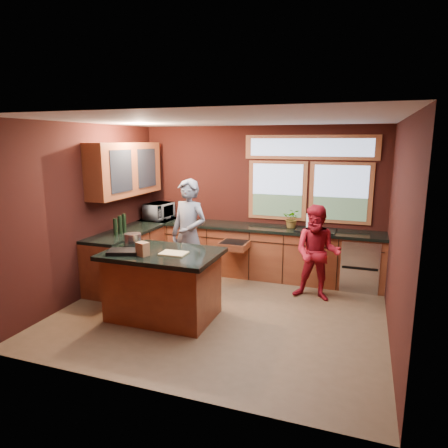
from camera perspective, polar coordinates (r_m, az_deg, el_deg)
The scene contains 14 objects.
floor at distance 5.94m, azimuth -0.28°, elevation -12.35°, with size 4.50×4.50×0.00m, color brown.
room_shell at distance 5.98m, azimuth -4.66°, elevation 5.70°, with size 4.52×4.02×2.71m.
back_counter at distance 7.26m, azimuth 5.75°, elevation -3.97°, with size 4.50×0.64×0.93m.
left_counter at distance 7.32m, azimuth -12.52°, elevation -4.05°, with size 0.64×2.30×0.93m.
island at distance 5.67m, azimuth -8.69°, elevation -8.49°, with size 1.55×1.05×0.95m.
person_grey at distance 6.55m, azimuth -5.03°, elevation -1.61°, with size 0.67×0.44×1.83m, color slate.
person_red at distance 6.29m, azimuth 13.16°, elevation -4.07°, with size 0.72×0.56×1.49m, color maroon.
microwave at distance 7.88m, azimuth -9.28°, elevation 1.83°, with size 0.57×0.38×0.31m, color #999999.
potted_plant at distance 7.07m, azimuth 9.72°, elevation 0.78°, with size 0.30×0.26×0.34m, color #999999.
paper_towel at distance 6.98m, azimuth 12.15°, elevation 0.31°, with size 0.12×0.12×0.28m, color white.
cutting_board at distance 5.39m, azimuth -7.21°, elevation -4.18°, with size 0.35×0.25×0.02m, color tan.
stock_pot at distance 5.90m, azimuth -12.89°, elevation -2.19°, with size 0.24×0.24×0.18m, color #ACACB1.
paper_bag at distance 5.36m, azimuth -11.54°, elevation -3.52°, with size 0.15×0.12×0.18m, color brown.
black_tray at distance 5.54m, azimuth -14.19°, elevation -3.86°, with size 0.40×0.28×0.05m, color black.
Camera 1 is at (1.84, -5.10, 2.43)m, focal length 32.00 mm.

